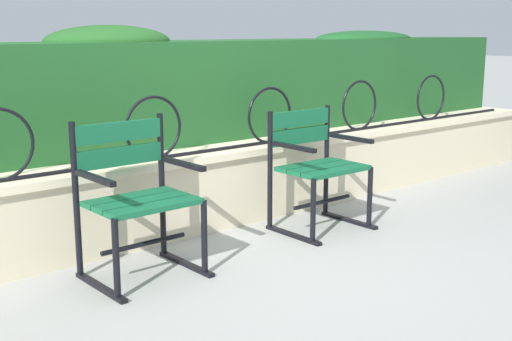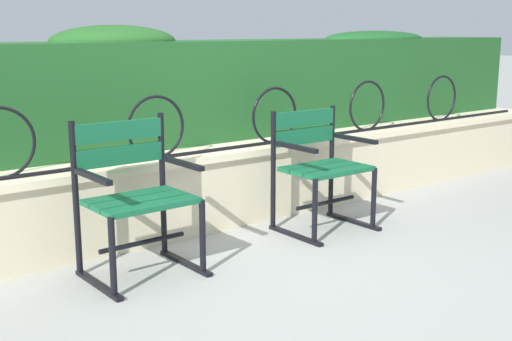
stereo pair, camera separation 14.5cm
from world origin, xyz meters
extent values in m
plane|color=#9E9E99|center=(0.00, 0.00, 0.00)|extent=(60.00, 60.00, 0.00)
cube|color=beige|center=(0.00, 0.87, 0.25)|extent=(8.14, 0.35, 0.50)
cube|color=beige|center=(0.00, 0.87, 0.53)|extent=(8.14, 0.41, 0.05)
cylinder|color=black|center=(0.00, 0.79, 0.56)|extent=(7.58, 0.02, 0.02)
torus|color=black|center=(-0.30, 0.79, 0.76)|extent=(0.42, 0.02, 0.42)
torus|color=black|center=(0.70, 0.79, 0.76)|extent=(0.42, 0.02, 0.42)
torus|color=black|center=(1.69, 0.79, 0.76)|extent=(0.42, 0.02, 0.42)
torus|color=black|center=(2.69, 0.79, 0.76)|extent=(0.42, 0.02, 0.42)
cube|color=#1E5123|center=(0.00, 1.37, 0.92)|extent=(7.98, 0.65, 0.75)
ellipsoid|color=#1F501E|center=(-0.28, 1.37, 1.30)|extent=(0.93, 0.59, 0.23)
ellipsoid|color=#1A5322|center=(2.40, 1.37, 1.30)|extent=(1.18, 0.59, 0.14)
cube|color=#145B38|center=(-0.70, 0.14, 0.44)|extent=(0.56, 0.13, 0.03)
cube|color=#145B38|center=(-0.70, 0.28, 0.44)|extent=(0.56, 0.13, 0.03)
cube|color=#145B38|center=(-0.70, 0.41, 0.44)|extent=(0.56, 0.13, 0.03)
cube|color=#145B38|center=(-0.70, 0.52, 0.81)|extent=(0.56, 0.03, 0.11)
cube|color=#145B38|center=(-0.70, 0.52, 0.67)|extent=(0.56, 0.03, 0.11)
cylinder|color=black|center=(-0.42, 0.52, 0.45)|extent=(0.04, 0.04, 0.89)
cylinder|color=black|center=(-0.41, 0.09, 0.22)|extent=(0.04, 0.04, 0.44)
cube|color=black|center=(-0.42, 0.28, 0.01)|extent=(0.04, 0.52, 0.02)
cube|color=black|center=(-0.42, 0.28, 0.62)|extent=(0.04, 0.40, 0.03)
cylinder|color=black|center=(-0.98, 0.52, 0.45)|extent=(0.04, 0.04, 0.89)
cylinder|color=black|center=(-0.98, 0.09, 0.22)|extent=(0.04, 0.04, 0.44)
cube|color=black|center=(-0.98, 0.28, 0.01)|extent=(0.04, 0.52, 0.02)
cube|color=black|center=(-0.98, 0.28, 0.62)|extent=(0.04, 0.40, 0.03)
cylinder|color=black|center=(-0.70, 0.28, 0.20)|extent=(0.53, 0.03, 0.03)
cube|color=#145B38|center=(0.74, 0.14, 0.44)|extent=(0.56, 0.13, 0.03)
cube|color=#145B38|center=(0.74, 0.28, 0.44)|extent=(0.56, 0.13, 0.03)
cube|color=#145B38|center=(0.74, 0.41, 0.44)|extent=(0.56, 0.13, 0.03)
cube|color=#145B38|center=(0.74, 0.52, 0.76)|extent=(0.56, 0.03, 0.11)
cube|color=#145B38|center=(0.74, 0.52, 0.64)|extent=(0.56, 0.03, 0.11)
cylinder|color=black|center=(1.02, 0.51, 0.42)|extent=(0.04, 0.04, 0.84)
cylinder|color=black|center=(1.02, 0.08, 0.22)|extent=(0.04, 0.04, 0.44)
cube|color=black|center=(1.02, 0.27, 0.01)|extent=(0.04, 0.52, 0.02)
cube|color=black|center=(1.02, 0.27, 0.62)|extent=(0.04, 0.40, 0.03)
cylinder|color=black|center=(0.46, 0.52, 0.42)|extent=(0.04, 0.04, 0.84)
cylinder|color=black|center=(0.46, 0.09, 0.22)|extent=(0.04, 0.04, 0.44)
cube|color=black|center=(0.46, 0.28, 0.01)|extent=(0.04, 0.52, 0.02)
cube|color=black|center=(0.46, 0.28, 0.62)|extent=(0.04, 0.40, 0.03)
cylinder|color=black|center=(0.74, 0.28, 0.20)|extent=(0.53, 0.03, 0.03)
camera|label=1|loc=(-2.51, -2.85, 1.38)|focal=46.51mm
camera|label=2|loc=(-2.40, -2.94, 1.38)|focal=46.51mm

